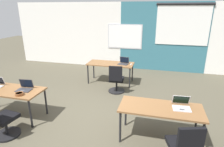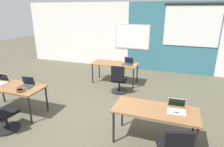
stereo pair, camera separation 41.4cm
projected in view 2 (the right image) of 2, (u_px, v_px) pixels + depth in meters
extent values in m
plane|color=#4C4738|center=(88.00, 112.00, 4.95)|extent=(24.00, 24.00, 0.00)
cube|color=silver|center=(130.00, 36.00, 8.25)|extent=(10.00, 0.20, 2.80)
cube|color=#336B7A|center=(171.00, 38.00, 7.62)|extent=(3.51, 0.01, 2.80)
cube|color=#B7B7BC|center=(132.00, 37.00, 8.11)|extent=(1.48, 0.02, 1.04)
cube|color=white|center=(132.00, 37.00, 8.10)|extent=(1.40, 0.02, 0.96)
cube|color=white|center=(192.00, 26.00, 7.21)|extent=(2.00, 0.02, 1.51)
cylinder|color=black|center=(195.00, 4.00, 6.95)|extent=(2.10, 0.10, 0.10)
cube|color=brown|center=(13.00, 87.00, 4.74)|extent=(1.60, 0.70, 0.04)
cylinder|color=black|center=(30.00, 110.00, 4.36)|extent=(0.04, 0.04, 0.68)
cylinder|color=black|center=(3.00, 91.00, 5.36)|extent=(0.04, 0.04, 0.68)
cylinder|color=black|center=(47.00, 99.00, 4.89)|extent=(0.04, 0.04, 0.68)
cube|color=brown|center=(155.00, 110.00, 3.64)|extent=(1.60, 0.70, 0.04)
cylinder|color=black|center=(114.00, 127.00, 3.72)|extent=(0.04, 0.04, 0.68)
cylinder|color=black|center=(195.00, 144.00, 3.26)|extent=(0.04, 0.04, 0.68)
cylinder|color=black|center=(122.00, 112.00, 4.26)|extent=(0.04, 0.04, 0.68)
cylinder|color=black|center=(194.00, 125.00, 3.79)|extent=(0.04, 0.04, 0.68)
cube|color=brown|center=(115.00, 64.00, 6.69)|extent=(1.60, 0.70, 0.04)
cylinder|color=black|center=(93.00, 74.00, 6.77)|extent=(0.04, 0.04, 0.68)
cylinder|color=black|center=(133.00, 79.00, 6.31)|extent=(0.04, 0.04, 0.68)
cylinder|color=black|center=(99.00, 69.00, 7.31)|extent=(0.04, 0.04, 0.68)
cylinder|color=black|center=(137.00, 73.00, 6.84)|extent=(0.04, 0.04, 0.68)
cube|color=#333338|center=(26.00, 87.00, 4.64)|extent=(0.35, 0.27, 0.02)
cube|color=#4C4C4F|center=(24.00, 87.00, 4.59)|extent=(0.10, 0.07, 0.00)
cube|color=#333338|center=(28.00, 81.00, 4.73)|extent=(0.33, 0.09, 0.22)
cube|color=black|center=(28.00, 81.00, 4.72)|extent=(0.30, 0.08, 0.19)
cylinder|color=black|center=(8.00, 129.00, 4.23)|extent=(0.52, 0.52, 0.04)
cylinder|color=black|center=(6.00, 121.00, 4.17)|extent=(0.06, 0.06, 0.34)
cube|color=black|center=(5.00, 113.00, 4.10)|extent=(0.50, 0.50, 0.08)
sphere|color=black|center=(17.00, 123.00, 4.42)|extent=(0.04, 0.04, 0.04)
sphere|color=black|center=(11.00, 133.00, 4.07)|extent=(0.04, 0.04, 0.04)
cube|color=#333338|center=(127.00, 64.00, 6.51)|extent=(0.36, 0.28, 0.02)
cube|color=#4C4C4F|center=(127.00, 64.00, 6.46)|extent=(0.10, 0.07, 0.00)
cube|color=#333338|center=(129.00, 60.00, 6.59)|extent=(0.33, 0.10, 0.22)
cube|color=black|center=(129.00, 60.00, 6.58)|extent=(0.30, 0.09, 0.19)
ellipsoid|color=silver|center=(135.00, 65.00, 6.44)|extent=(0.06, 0.10, 0.03)
cylinder|color=black|center=(119.00, 91.00, 6.14)|extent=(0.52, 0.52, 0.04)
cylinder|color=black|center=(119.00, 86.00, 6.08)|extent=(0.06, 0.06, 0.34)
cube|color=black|center=(119.00, 79.00, 6.01)|extent=(0.48, 0.48, 0.08)
cube|color=black|center=(118.00, 74.00, 5.70)|extent=(0.40, 0.09, 0.46)
sphere|color=black|center=(121.00, 88.00, 6.36)|extent=(0.04, 0.04, 0.04)
sphere|color=black|center=(126.00, 93.00, 6.02)|extent=(0.04, 0.04, 0.04)
sphere|color=black|center=(112.00, 91.00, 6.13)|extent=(0.04, 0.04, 0.04)
cube|color=silver|center=(176.00, 112.00, 3.54)|extent=(0.35, 0.25, 0.02)
cube|color=#4C4C4F|center=(177.00, 113.00, 3.49)|extent=(0.09, 0.07, 0.00)
cube|color=silver|center=(177.00, 102.00, 3.64)|extent=(0.34, 0.12, 0.21)
cube|color=black|center=(177.00, 103.00, 3.64)|extent=(0.30, 0.10, 0.18)
cube|color=black|center=(178.00, 146.00, 2.71)|extent=(0.40, 0.17, 0.46)
cube|color=silver|center=(0.00, 83.00, 4.88)|extent=(0.35, 0.26, 0.02)
cube|color=silver|center=(3.00, 77.00, 4.97)|extent=(0.34, 0.10, 0.21)
cube|color=black|center=(3.00, 77.00, 4.97)|extent=(0.30, 0.09, 0.19)
cylinder|color=brown|center=(20.00, 91.00, 4.39)|extent=(0.17, 0.17, 0.05)
torus|color=brown|center=(20.00, 90.00, 4.38)|extent=(0.18, 0.18, 0.02)
cylinder|color=#B26628|center=(20.00, 90.00, 4.38)|extent=(0.14, 0.14, 0.01)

